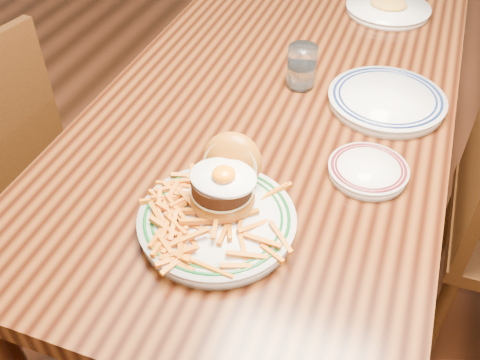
% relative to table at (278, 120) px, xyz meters
% --- Properties ---
extents(floor, '(6.00, 6.00, 0.00)m').
position_rel_table_xyz_m(floor, '(0.00, 0.00, -0.66)').
color(floor, black).
rests_on(floor, ground).
extents(table, '(0.85, 1.60, 0.75)m').
position_rel_table_xyz_m(table, '(0.00, 0.00, 0.00)').
color(table, black).
rests_on(table, floor).
extents(main_plate, '(0.30, 0.31, 0.14)m').
position_rel_table_xyz_m(main_plate, '(0.02, -0.47, 0.13)').
color(main_plate, silver).
rests_on(main_plate, table).
extents(side_plate, '(0.17, 0.17, 0.03)m').
position_rel_table_xyz_m(side_plate, '(0.26, -0.24, 0.10)').
color(side_plate, silver).
rests_on(side_plate, table).
extents(rear_plate, '(0.28, 0.28, 0.03)m').
position_rel_table_xyz_m(rear_plate, '(0.26, 0.03, 0.11)').
color(rear_plate, silver).
rests_on(rear_plate, table).
extents(water_glass, '(0.07, 0.07, 0.11)m').
position_rel_table_xyz_m(water_glass, '(0.04, 0.05, 0.14)').
color(water_glass, white).
rests_on(water_glass, table).
extents(far_plate, '(0.26, 0.26, 0.05)m').
position_rel_table_xyz_m(far_plate, '(0.19, 0.55, 0.10)').
color(far_plate, silver).
rests_on(far_plate, table).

